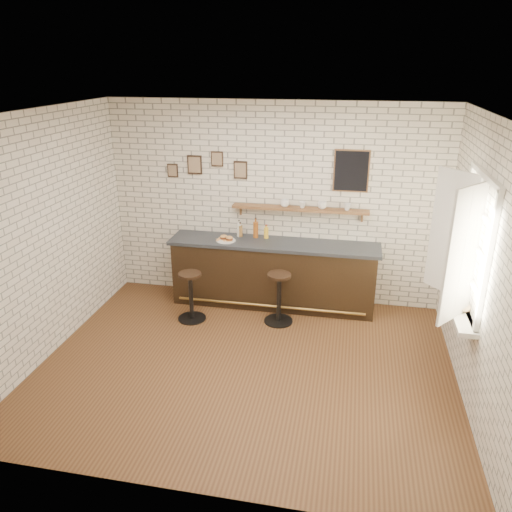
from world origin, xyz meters
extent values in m
plane|color=brown|center=(0.00, 0.00, 0.00)|extent=(5.00, 5.00, 0.00)
cube|color=black|center=(0.05, 1.70, 0.48)|extent=(3.00, 0.58, 0.96)
cube|color=#2D333A|center=(0.05, 1.70, 0.98)|extent=(3.10, 0.62, 0.05)
cylinder|color=olive|center=(0.05, 1.38, 0.12)|extent=(2.79, 0.04, 0.04)
cylinder|color=white|center=(-0.65, 1.62, 1.02)|extent=(0.28, 0.28, 0.01)
cylinder|color=#DA994D|center=(-0.59, 1.64, 1.02)|extent=(0.05, 0.05, 0.00)
cylinder|color=#DA994D|center=(-0.63, 1.62, 1.02)|extent=(0.05, 0.05, 0.00)
cylinder|color=#DA994D|center=(-0.76, 1.69, 1.02)|extent=(0.06, 0.06, 0.00)
cylinder|color=#DA994D|center=(-0.61, 1.67, 1.02)|extent=(0.06, 0.06, 0.00)
cylinder|color=#DA994D|center=(-0.76, 1.59, 1.02)|extent=(0.06, 0.06, 0.00)
cylinder|color=#DA994D|center=(-0.60, 1.63, 1.02)|extent=(0.04, 0.04, 0.00)
cylinder|color=#DA994D|center=(-0.66, 1.57, 1.02)|extent=(0.05, 0.05, 0.00)
cylinder|color=#DA994D|center=(-0.77, 1.55, 1.02)|extent=(0.04, 0.04, 0.00)
cylinder|color=#DA994D|center=(-0.80, 1.63, 1.02)|extent=(0.05, 0.05, 0.00)
cylinder|color=#DA994D|center=(-0.62, 1.57, 1.02)|extent=(0.06, 0.06, 0.00)
cylinder|color=#DA994D|center=(-0.76, 1.64, 1.02)|extent=(0.04, 0.04, 0.00)
cylinder|color=#DA994D|center=(-0.62, 1.60, 1.02)|extent=(0.05, 0.05, 0.00)
cylinder|color=#DA994D|center=(-0.60, 1.66, 1.02)|extent=(0.05, 0.05, 0.00)
cylinder|color=brown|center=(-0.49, 1.85, 1.10)|extent=(0.07, 0.07, 0.18)
cylinder|color=brown|center=(-0.49, 1.85, 1.21)|extent=(0.02, 0.02, 0.04)
cylinder|color=black|center=(-0.49, 1.85, 1.23)|extent=(0.03, 0.03, 0.01)
cylinder|color=silver|center=(-0.50, 1.85, 1.11)|extent=(0.07, 0.07, 0.20)
cylinder|color=silver|center=(-0.50, 1.85, 1.23)|extent=(0.02, 0.02, 0.04)
cylinder|color=black|center=(-0.50, 1.85, 1.26)|extent=(0.03, 0.03, 0.01)
cylinder|color=brown|center=(-0.25, 1.85, 1.13)|extent=(0.08, 0.08, 0.24)
cylinder|color=brown|center=(-0.25, 1.85, 1.28)|extent=(0.03, 0.03, 0.06)
cylinder|color=black|center=(-0.25, 1.85, 1.32)|extent=(0.03, 0.03, 0.01)
cylinder|color=yellow|center=(-0.09, 1.85, 1.09)|extent=(0.07, 0.07, 0.17)
cylinder|color=yellow|center=(-0.09, 1.85, 1.19)|extent=(0.03, 0.03, 0.03)
cylinder|color=maroon|center=(-0.09, 1.85, 1.22)|extent=(0.03, 0.03, 0.01)
cylinder|color=black|center=(-1.02, 0.99, 0.01)|extent=(0.40, 0.40, 0.02)
cylinder|color=black|center=(-1.02, 0.99, 0.35)|extent=(0.06, 0.06, 0.66)
cylinder|color=black|center=(-1.02, 0.99, 0.71)|extent=(0.43, 0.43, 0.04)
cylinder|color=black|center=(0.22, 1.16, 0.01)|extent=(0.41, 0.41, 0.02)
cylinder|color=black|center=(0.22, 1.16, 0.36)|extent=(0.06, 0.06, 0.68)
cylinder|color=black|center=(0.22, 1.16, 0.73)|extent=(0.34, 0.34, 0.04)
cube|color=brown|center=(0.40, 1.90, 1.48)|extent=(2.00, 0.18, 0.04)
cube|color=brown|center=(-0.50, 1.97, 1.40)|extent=(0.03, 0.04, 0.16)
cube|color=brown|center=(1.30, 1.97, 1.40)|extent=(0.03, 0.04, 0.16)
imported|color=white|center=(0.18, 1.90, 1.55)|extent=(0.19, 0.19, 0.11)
imported|color=white|center=(0.44, 1.90, 1.55)|extent=(0.14, 0.14, 0.09)
imported|color=white|center=(0.72, 1.90, 1.55)|extent=(0.17, 0.17, 0.11)
imported|color=white|center=(1.08, 1.90, 1.55)|extent=(0.13, 0.13, 0.10)
cube|color=black|center=(-1.20, 1.98, 2.05)|extent=(0.22, 0.02, 0.28)
cube|color=black|center=(-0.85, 1.98, 2.15)|extent=(0.18, 0.02, 0.22)
cube|color=black|center=(-0.50, 1.98, 2.00)|extent=(0.20, 0.02, 0.26)
cube|color=black|center=(-1.55, 1.98, 1.95)|extent=(0.16, 0.02, 0.20)
cube|color=black|center=(1.10, 1.98, 2.05)|extent=(0.46, 0.02, 0.56)
cube|color=white|center=(2.40, 0.30, 0.90)|extent=(0.20, 1.35, 0.06)
cube|color=white|center=(2.47, 0.30, 2.40)|extent=(0.05, 1.30, 0.06)
cube|color=white|center=(2.47, 0.30, 0.90)|extent=(0.05, 1.30, 0.06)
cube|color=white|center=(2.47, -0.30, 1.65)|extent=(0.05, 0.06, 1.50)
cube|color=white|center=(2.47, 0.90, 1.65)|extent=(0.05, 0.06, 1.50)
cube|color=white|center=(2.32, 0.00, 1.65)|extent=(0.40, 0.46, 1.46)
cube|color=white|center=(2.32, 0.60, 1.65)|extent=(0.40, 0.46, 1.46)
imported|color=tan|center=(2.38, 0.20, 0.94)|extent=(0.25, 0.29, 0.02)
imported|color=tan|center=(2.38, 0.23, 0.96)|extent=(0.28, 0.29, 0.02)
camera|label=1|loc=(1.14, -5.11, 3.51)|focal=35.00mm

